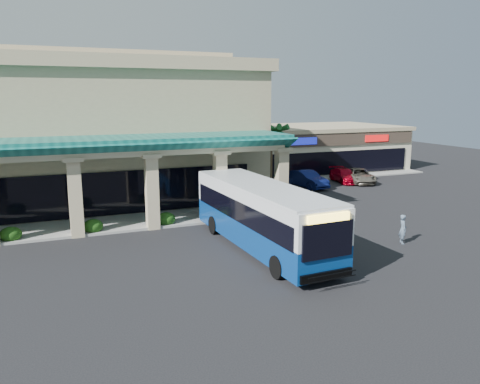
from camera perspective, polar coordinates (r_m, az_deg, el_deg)
name	(u,v)px	position (r m, az deg, el deg)	size (l,w,h in m)	color
ground	(227,247)	(26.03, -1.59, -6.68)	(110.00, 110.00, 0.00)	black
main_building	(57,129)	(39.23, -21.39, 7.13)	(30.80, 14.80, 11.35)	tan
arcade	(65,185)	(30.41, -20.60, 0.77)	(30.00, 6.20, 5.70)	#0F5C57
strip_mall	(299,147)	(54.49, 7.22, 5.41)	(22.50, 12.50, 4.90)	beige
palm_0	(276,157)	(38.55, 4.43, 4.27)	(2.40, 2.40, 6.60)	#134A1C
palm_1	(271,157)	(41.71, 3.79, 4.27)	(2.40, 2.40, 5.80)	#134A1C
broadleaf_tree	(230,157)	(45.52, -1.26, 4.26)	(2.60, 2.60, 4.81)	#173D0D
transit_bus	(262,217)	(25.26, 2.67, -3.08)	(2.95, 12.66, 3.54)	navy
pedestrian	(403,229)	(27.92, 19.23, -4.29)	(0.61, 0.40, 1.67)	slate
car_white	(307,179)	(43.14, 8.15, 1.57)	(1.65, 4.73, 1.56)	#0A1348
car_red	(345,176)	(46.55, 12.63, 1.97)	(1.84, 4.52, 1.31)	#9E0115
car_gray	(359,176)	(46.62, 14.30, 1.95)	(2.28, 4.94, 1.37)	#665F52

